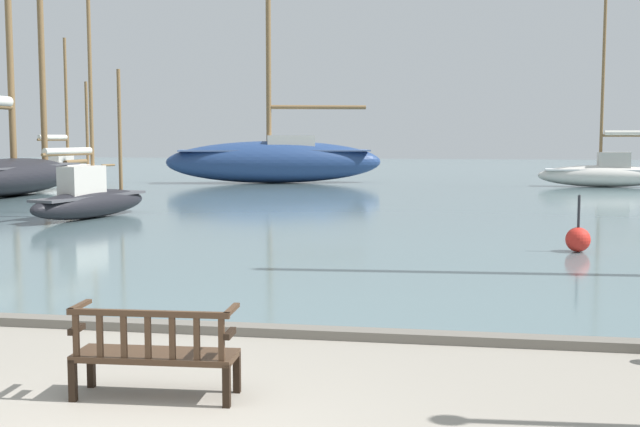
{
  "coord_description": "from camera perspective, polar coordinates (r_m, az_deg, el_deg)",
  "views": [
    {
      "loc": [
        2.57,
        -6.12,
        2.58
      ],
      "look_at": [
        -0.16,
        10.0,
        1.0
      ],
      "focal_mm": 45.0,
      "sensor_mm": 36.0,
      "label": 1
    }
  ],
  "objects": [
    {
      "name": "sailboat_mid_port",
      "position": [
        36.46,
        -21.11,
        2.94
      ],
      "size": [
        2.81,
        11.83,
        14.2
      ],
      "color": "black",
      "rests_on": "harbor_water"
    },
    {
      "name": "sailboat_outer_port",
      "position": [
        25.54,
        -16.06,
        1.07
      ],
      "size": [
        2.23,
        5.35,
        6.71
      ],
      "color": "black",
      "rests_on": "harbor_water"
    },
    {
      "name": "channel_buoy",
      "position": [
        18.24,
        17.87,
        -1.74
      ],
      "size": [
        0.54,
        0.54,
        1.24
      ],
      "color": "red",
      "rests_on": "harbor_water"
    },
    {
      "name": "sailboat_far_starboard",
      "position": [
        42.15,
        19.59,
        2.78
      ],
      "size": [
        6.34,
        1.69,
        9.27
      ],
      "color": "silver",
      "rests_on": "harbor_water"
    },
    {
      "name": "sailboat_far_port",
      "position": [
        43.12,
        -3.21,
        3.87
      ],
      "size": [
        11.84,
        5.66,
        14.15
      ],
      "color": "navy",
      "rests_on": "harbor_water"
    },
    {
      "name": "sailboat_centre_channel",
      "position": [
        47.14,
        -17.61,
        3.07
      ],
      "size": [
        3.36,
        6.55,
        7.94
      ],
      "color": "silver",
      "rests_on": "harbor_water"
    },
    {
      "name": "park_bench",
      "position": [
        8.15,
        -11.69,
        -9.58
      ],
      "size": [
        1.62,
        0.6,
        0.92
      ],
      "color": "black",
      "rests_on": "ground"
    },
    {
      "name": "quay_edge_kerb",
      "position": [
        10.6,
        -4.75,
        -8.25
      ],
      "size": [
        40.0,
        0.3,
        0.12
      ],
      "primitive_type": "cube",
      "color": "slate",
      "rests_on": "ground"
    },
    {
      "name": "harbor_water",
      "position": [
        50.25,
        6.69,
        2.58
      ],
      "size": [
        100.0,
        80.0,
        0.08
      ],
      "primitive_type": "cube",
      "color": "slate",
      "rests_on": "ground"
    }
  ]
}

